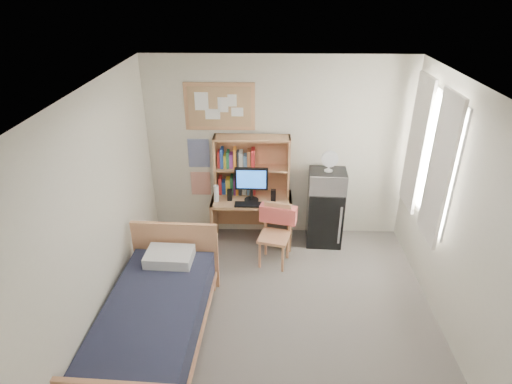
{
  "coord_description": "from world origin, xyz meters",
  "views": [
    {
      "loc": [
        -0.15,
        -3.46,
        3.49
      ],
      "look_at": [
        -0.27,
        1.2,
        1.11
      ],
      "focal_mm": 30.0,
      "sensor_mm": 36.0,
      "label": 1
    }
  ],
  "objects_px": {
    "mini_fridge": "(324,216)",
    "desk_fan": "(329,162)",
    "speaker_right": "(273,195)",
    "bulletin_board": "(220,107)",
    "monitor": "(251,185)",
    "desk": "(252,220)",
    "desk_chair": "(274,236)",
    "speaker_left": "(230,195)",
    "bed": "(154,327)",
    "microwave": "(328,181)"
  },
  "relations": [
    {
      "from": "desk_chair",
      "to": "monitor",
      "type": "bearing_deg",
      "value": 138.34
    },
    {
      "from": "desk",
      "to": "desk_chair",
      "type": "bearing_deg",
      "value": -58.95
    },
    {
      "from": "bulletin_board",
      "to": "desk_fan",
      "type": "height_order",
      "value": "bulletin_board"
    },
    {
      "from": "bed",
      "to": "desk_fan",
      "type": "height_order",
      "value": "desk_fan"
    },
    {
      "from": "monitor",
      "to": "speaker_right",
      "type": "relative_size",
      "value": 2.86
    },
    {
      "from": "speaker_left",
      "to": "microwave",
      "type": "relative_size",
      "value": 0.33
    },
    {
      "from": "monitor",
      "to": "bulletin_board",
      "type": "bearing_deg",
      "value": 141.69
    },
    {
      "from": "bed",
      "to": "desk_fan",
      "type": "xyz_separation_m",
      "value": [
        1.97,
        2.04,
        0.99
      ]
    },
    {
      "from": "desk_chair",
      "to": "desk",
      "type": "bearing_deg",
      "value": 135.21
    },
    {
      "from": "desk",
      "to": "speaker_right",
      "type": "relative_size",
      "value": 6.64
    },
    {
      "from": "mini_fridge",
      "to": "bed",
      "type": "relative_size",
      "value": 0.42
    },
    {
      "from": "bed",
      "to": "speaker_right",
      "type": "relative_size",
      "value": 11.81
    },
    {
      "from": "monitor",
      "to": "desk",
      "type": "bearing_deg",
      "value": 90.0
    },
    {
      "from": "mini_fridge",
      "to": "monitor",
      "type": "distance_m",
      "value": 1.17
    },
    {
      "from": "desk_chair",
      "to": "speaker_right",
      "type": "relative_size",
      "value": 4.97
    },
    {
      "from": "desk_chair",
      "to": "mini_fridge",
      "type": "bearing_deg",
      "value": 52.67
    },
    {
      "from": "microwave",
      "to": "bed",
      "type": "bearing_deg",
      "value": -131.01
    },
    {
      "from": "bulletin_board",
      "to": "desk",
      "type": "xyz_separation_m",
      "value": [
        0.43,
        -0.28,
        -1.57
      ]
    },
    {
      "from": "bed",
      "to": "speaker_left",
      "type": "bearing_deg",
      "value": 74.96
    },
    {
      "from": "bulletin_board",
      "to": "bed",
      "type": "distance_m",
      "value": 2.88
    },
    {
      "from": "speaker_left",
      "to": "speaker_right",
      "type": "bearing_deg",
      "value": -0.0
    },
    {
      "from": "bed",
      "to": "desk_fan",
      "type": "distance_m",
      "value": 3.0
    },
    {
      "from": "desk_fan",
      "to": "desk",
      "type": "bearing_deg",
      "value": -176.27
    },
    {
      "from": "bulletin_board",
      "to": "microwave",
      "type": "relative_size",
      "value": 1.89
    },
    {
      "from": "speaker_right",
      "to": "desk_chair",
      "type": "bearing_deg",
      "value": -87.73
    },
    {
      "from": "bulletin_board",
      "to": "desk_chair",
      "type": "relative_size",
      "value": 1.12
    },
    {
      "from": "monitor",
      "to": "speaker_left",
      "type": "bearing_deg",
      "value": 180.0
    },
    {
      "from": "desk_chair",
      "to": "speaker_left",
      "type": "distance_m",
      "value": 0.86
    },
    {
      "from": "desk_fan",
      "to": "speaker_left",
      "type": "bearing_deg",
      "value": -173.97
    },
    {
      "from": "microwave",
      "to": "desk",
      "type": "bearing_deg",
      "value": -176.27
    },
    {
      "from": "speaker_left",
      "to": "speaker_right",
      "type": "distance_m",
      "value": 0.6
    },
    {
      "from": "mini_fridge",
      "to": "speaker_right",
      "type": "height_order",
      "value": "speaker_right"
    },
    {
      "from": "desk",
      "to": "desk_chair",
      "type": "relative_size",
      "value": 1.34
    },
    {
      "from": "mini_fridge",
      "to": "speaker_right",
      "type": "relative_size",
      "value": 4.95
    },
    {
      "from": "monitor",
      "to": "microwave",
      "type": "bearing_deg",
      "value": 4.54
    },
    {
      "from": "bulletin_board",
      "to": "microwave",
      "type": "distance_m",
      "value": 1.76
    },
    {
      "from": "bulletin_board",
      "to": "monitor",
      "type": "relative_size",
      "value": 1.96
    },
    {
      "from": "desk_fan",
      "to": "mini_fridge",
      "type": "bearing_deg",
      "value": 90.0
    },
    {
      "from": "desk_chair",
      "to": "bed",
      "type": "height_order",
      "value": "desk_chair"
    },
    {
      "from": "desk",
      "to": "monitor",
      "type": "relative_size",
      "value": 2.32
    },
    {
      "from": "bed",
      "to": "speaker_right",
      "type": "distance_m",
      "value": 2.37
    },
    {
      "from": "mini_fridge",
      "to": "desk_fan",
      "type": "xyz_separation_m",
      "value": [
        -0.0,
        -0.02,
        0.84
      ]
    },
    {
      "from": "speaker_left",
      "to": "desk_chair",
      "type": "bearing_deg",
      "value": -37.18
    },
    {
      "from": "bulletin_board",
      "to": "bed",
      "type": "height_order",
      "value": "bulletin_board"
    },
    {
      "from": "bulletin_board",
      "to": "speaker_left",
      "type": "bearing_deg",
      "value": -69.24
    },
    {
      "from": "mini_fridge",
      "to": "bulletin_board",
      "type": "bearing_deg",
      "value": 173.26
    },
    {
      "from": "mini_fridge",
      "to": "speaker_left",
      "type": "distance_m",
      "value": 1.39
    },
    {
      "from": "desk_chair",
      "to": "microwave",
      "type": "distance_m",
      "value": 1.06
    },
    {
      "from": "bulletin_board",
      "to": "monitor",
      "type": "height_order",
      "value": "bulletin_board"
    },
    {
      "from": "desk_chair",
      "to": "microwave",
      "type": "relative_size",
      "value": 1.68
    }
  ]
}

